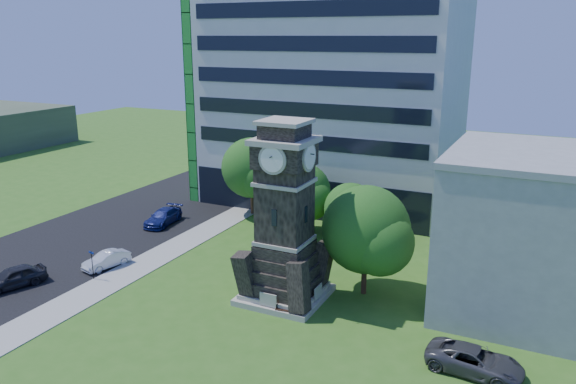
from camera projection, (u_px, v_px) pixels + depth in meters
The scene contains 16 objects.
ground at pixel (232, 301), 37.98m from camera, with size 160.00×160.00×0.00m, color #31601B.
sidewalk at pixel (165, 253), 46.30m from camera, with size 3.00×70.00×0.06m, color gray.
street at pixel (88, 237), 49.88m from camera, with size 14.00×80.00×0.02m, color black.
clock_tower at pixel (285, 225), 37.02m from camera, with size 5.40×5.40×12.22m.
office_tall at pixel (333, 67), 57.88m from camera, with size 26.20×15.11×28.60m.
office_low at pixel (570, 236), 35.10m from camera, with size 15.20×12.20×10.40m.
car_street_south at pixel (13, 277), 39.85m from camera, with size 1.78×4.43×1.51m, color black.
car_street_mid at pixel (107, 260), 43.29m from camera, with size 1.29×3.71×1.22m, color silver.
car_street_north at pixel (163, 217), 53.21m from camera, with size 1.98×4.87×1.41m, color navy.
car_east_lot at pixel (475, 361), 29.72m from camera, with size 2.33×5.06×1.41m, color #424247.
park_bench at pixel (290, 309), 35.74m from camera, with size 1.83×0.49×0.94m.
street_sign at pixel (92, 262), 40.91m from camera, with size 0.54×0.05×2.25m.
tree_nw at pixel (252, 170), 55.21m from camera, with size 6.56×5.96×7.74m.
tree_nc at pixel (303, 193), 49.78m from camera, with size 5.52×5.02×6.50m.
tree_ne at pixel (351, 211), 47.08m from camera, with size 4.94×4.49×5.49m.
tree_east at pixel (367, 232), 37.84m from camera, with size 6.61×6.01×7.72m.
Camera 1 is at (18.52, -29.46, 17.33)m, focal length 35.00 mm.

